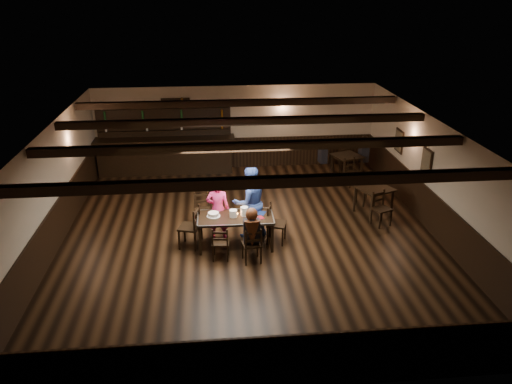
{
  "coord_description": "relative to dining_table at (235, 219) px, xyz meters",
  "views": [
    {
      "loc": [
        -0.88,
        -10.72,
        5.69
      ],
      "look_at": [
        0.18,
        0.2,
        1.07
      ],
      "focal_mm": 35.0,
      "sensor_mm": 36.0,
      "label": 1
    }
  ],
  "objects": [
    {
      "name": "chair_far_pushed",
      "position": [
        -0.77,
        1.2,
        -0.18
      ],
      "size": [
        0.44,
        0.42,
        0.85
      ],
      "color": "black",
      "rests_on": "ground"
    },
    {
      "name": "chair_near_right",
      "position": [
        0.32,
        -0.81,
        -0.19
      ],
      "size": [
        0.45,
        0.43,
        0.85
      ],
      "color": "black",
      "rests_on": "ground"
    },
    {
      "name": "drink_glass",
      "position": [
        0.34,
        0.1,
        0.12
      ],
      "size": [
        0.06,
        0.06,
        0.1
      ],
      "primitive_type": "cylinder",
      "color": "silver",
      "rests_on": "dining_table"
    },
    {
      "name": "pepper_shaker",
      "position": [
        0.48,
        -0.13,
        0.12
      ],
      "size": [
        0.04,
        0.04,
        0.1
      ],
      "primitive_type": "cylinder",
      "color": "#A5A8AD",
      "rests_on": "dining_table"
    },
    {
      "name": "cake",
      "position": [
        -0.5,
        0.06,
        0.11
      ],
      "size": [
        0.31,
        0.31,
        0.1
      ],
      "color": "white",
      "rests_on": "dining_table"
    },
    {
      "name": "dining_table",
      "position": [
        0.0,
        0.0,
        0.0
      ],
      "size": [
        1.76,
        0.9,
        0.75
      ],
      "color": "black",
      "rests_on": "ground"
    },
    {
      "name": "chair_end_left",
      "position": [
        -0.98,
        0.04,
        -0.1
      ],
      "size": [
        0.56,
        0.57,
        1.0
      ],
      "color": "black",
      "rests_on": "ground"
    },
    {
      "name": "bg_patron_left",
      "position": [
        2.99,
        4.26,
        0.12
      ],
      "size": [
        0.26,
        0.36,
        0.67
      ],
      "color": "black",
      "rests_on": "ground"
    },
    {
      "name": "man_blue",
      "position": [
        0.37,
        0.48,
        0.2
      ],
      "size": [
        1.02,
        0.9,
        1.76
      ],
      "primitive_type": "imported",
      "rotation": [
        0.0,
        0.0,
        3.46
      ],
      "color": "navy",
      "rests_on": "ground"
    },
    {
      "name": "room_shell",
      "position": [
        0.36,
        0.47,
        1.06
      ],
      "size": [
        9.02,
        10.02,
        2.71
      ],
      "color": "beige",
      "rests_on": "ground"
    },
    {
      "name": "bar_counter",
      "position": [
        -1.94,
        5.15,
        0.04
      ],
      "size": [
        4.41,
        0.7,
        2.2
      ],
      "color": "black",
      "rests_on": "ground"
    },
    {
      "name": "back_table_b",
      "position": [
        3.7,
        4.04,
        -0.03
      ],
      "size": [
        1.03,
        1.03,
        0.75
      ],
      "color": "black",
      "rests_on": "ground"
    },
    {
      "name": "bg_patron_right",
      "position": [
        4.3,
        4.29,
        0.19
      ],
      "size": [
        0.24,
        0.4,
        0.82
      ],
      "color": "black",
      "rests_on": "ground"
    },
    {
      "name": "plate_stack_a",
      "position": [
        -0.05,
        -0.01,
        0.15
      ],
      "size": [
        0.18,
        0.18,
        0.17
      ],
      "primitive_type": "cylinder",
      "color": "white",
      "rests_on": "dining_table"
    },
    {
      "name": "menu_red",
      "position": [
        0.5,
        -0.13,
        0.07
      ],
      "size": [
        0.31,
        0.27,
        0.0
      ],
      "primitive_type": "cube",
      "rotation": [
        0.0,
        0.0,
        0.38
      ],
      "color": "maroon",
      "rests_on": "dining_table"
    },
    {
      "name": "chair_end_right",
      "position": [
        0.89,
        0.12,
        -0.13
      ],
      "size": [
        0.53,
        0.55,
        0.94
      ],
      "color": "black",
      "rests_on": "ground"
    },
    {
      "name": "tea_light",
      "position": [
        0.05,
        0.07,
        0.09
      ],
      "size": [
        0.04,
        0.04,
        0.06
      ],
      "color": "#A5A8AD",
      "rests_on": "dining_table"
    },
    {
      "name": "seated_person",
      "position": [
        0.31,
        -0.76,
        0.17
      ],
      "size": [
        0.35,
        0.53,
        0.86
      ],
      "color": "black",
      "rests_on": "ground"
    },
    {
      "name": "salt_shaker",
      "position": [
        0.3,
        -0.08,
        0.12
      ],
      "size": [
        0.04,
        0.04,
        0.1
      ],
      "primitive_type": "cylinder",
      "color": "silver",
      "rests_on": "dining_table"
    },
    {
      "name": "chair_near_left",
      "position": [
        -0.37,
        -0.63,
        -0.22
      ],
      "size": [
        0.41,
        0.39,
        0.79
      ],
      "color": "black",
      "rests_on": "ground"
    },
    {
      "name": "menu_blue",
      "position": [
        0.54,
        0.16,
        0.07
      ],
      "size": [
        0.41,
        0.35,
        0.0
      ],
      "primitive_type": "cube",
      "rotation": [
        0.0,
        0.0,
        -0.4
      ],
      "color": "#0D1B45",
      "rests_on": "dining_table"
    },
    {
      "name": "plate_stack_b",
      "position": [
        0.21,
        0.05,
        0.17
      ],
      "size": [
        0.18,
        0.18,
        0.21
      ],
      "primitive_type": "cylinder",
      "color": "white",
      "rests_on": "dining_table"
    },
    {
      "name": "back_table_a",
      "position": [
        3.72,
        1.4,
        -0.03
      ],
      "size": [
        1.08,
        1.08,
        0.75
      ],
      "color": "black",
      "rests_on": "ground"
    },
    {
      "name": "ground",
      "position": [
        0.36,
        0.43,
        -0.68
      ],
      "size": [
        10.0,
        10.0,
        0.0
      ],
      "primitive_type": "plane",
      "color": "black",
      "rests_on": "ground"
    },
    {
      "name": "woman_pink",
      "position": [
        -0.39,
        0.43,
        0.07
      ],
      "size": [
        0.58,
        0.41,
        1.51
      ],
      "primitive_type": "imported",
      "rotation": [
        0.0,
        0.0,
        3.04
      ],
      "color": "#F43A86",
      "rests_on": "ground"
    }
  ]
}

